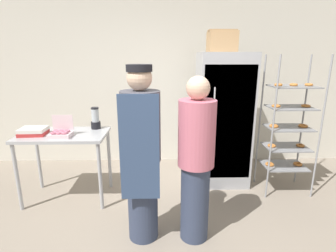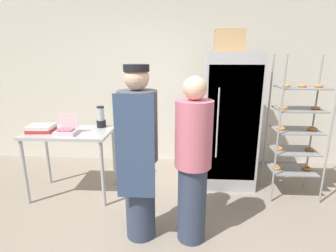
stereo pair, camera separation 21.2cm
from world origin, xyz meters
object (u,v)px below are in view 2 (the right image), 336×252
Objects in this scene: refrigerator at (229,121)px; blender_pitcher at (101,118)px; donut_box at (66,131)px; person_baker at (139,153)px; binder_stack at (41,128)px; cardboard_storage_box at (229,41)px; baking_rack at (296,130)px; person_customer at (193,162)px.

blender_pitcher is at bearing -171.04° from refrigerator.
person_baker is at bearing -32.93° from donut_box.
blender_pitcher reaches higher than binder_stack.
person_baker is at bearing -28.48° from binder_stack.
person_baker is at bearing -56.10° from blender_pitcher.
binder_stack is 0.85× the size of cardboard_storage_box.
person_customer is (-1.31, -0.95, -0.06)m from baking_rack.
person_baker is at bearing -129.55° from refrigerator.
blender_pitcher is at bearing 178.84° from baking_rack.
refrigerator is 4.95× the size of cardboard_storage_box.
refrigerator reaches higher than blender_pitcher.
person_baker reaches higher than person_customer.
baking_rack reaches higher than blender_pitcher.
cardboard_storage_box is (1.97, 0.70, 1.05)m from donut_box.
blender_pitcher is 0.89× the size of binder_stack.
donut_box is 0.66× the size of cardboard_storage_box.
baking_rack reaches higher than person_baker.
donut_box is 2.34m from cardboard_storage_box.
person_customer reaches higher than blender_pitcher.
refrigerator is 7.46× the size of donut_box.
person_customer is (-0.48, -1.35, -1.14)m from cardboard_storage_box.
baking_rack is 7.35× the size of donut_box.
blender_pitcher is at bearing -168.14° from cardboard_storage_box.
refrigerator is at bearing 158.00° from baking_rack.
cardboard_storage_box reaches higher than person_baker.
cardboard_storage_box is at bearing 14.57° from binder_stack.
baking_rack is at bearing 35.87° from person_customer.
person_baker is at bearing -152.82° from baking_rack.
refrigerator is 1.38m from person_customer.
cardboard_storage_box is at bearing 11.86° from blender_pitcher.
cardboard_storage_box is (2.33, 0.61, 1.05)m from binder_stack.
binder_stack is at bearing 151.52° from person_baker.
baking_rack reaches higher than person_customer.
donut_box is at bearing -162.93° from refrigerator.
binder_stack is 2.00m from person_customer.
person_baker is (-1.82, -0.94, 0.00)m from baking_rack.
baking_rack reaches higher than donut_box.
binder_stack is at bearing -159.10° from blender_pitcher.
person_baker reaches higher than blender_pitcher.
person_customer is (-0.53, -1.27, -0.09)m from refrigerator.
refrigerator is 1.02× the size of baking_rack.
cardboard_storage_box reaches higher than baking_rack.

